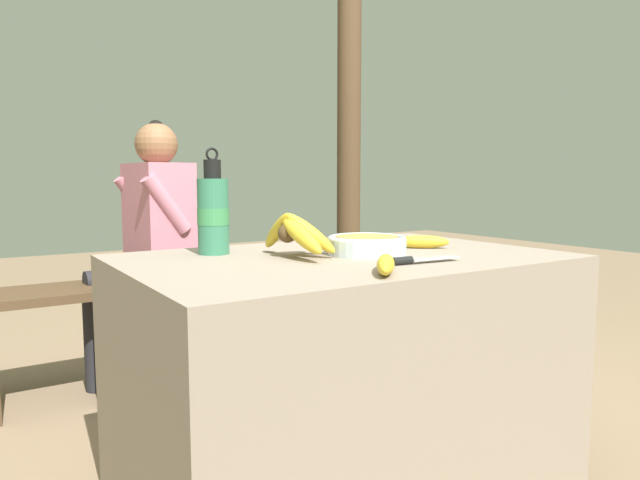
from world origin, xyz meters
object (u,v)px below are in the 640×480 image
(serving_bowl, at_px, (367,244))
(support_post_far, at_px, (349,135))
(banana_bunch_ripe, at_px, (297,233))
(knife, at_px, (416,260))
(water_bottle, at_px, (213,214))
(seated_vendor, at_px, (148,234))
(loose_banana_front, at_px, (386,264))
(wooden_bench, at_px, (201,290))
(loose_banana_side, at_px, (421,242))
(banana_bunch_green, at_px, (305,253))

(serving_bowl, relative_size, support_post_far, 0.10)
(banana_bunch_ripe, bearing_deg, knife, -54.70)
(water_bottle, relative_size, seated_vendor, 0.26)
(banana_bunch_ripe, distance_m, loose_banana_front, 0.33)
(knife, bearing_deg, wooden_bench, 95.74)
(knife, bearing_deg, support_post_far, 64.07)
(serving_bowl, height_order, loose_banana_side, serving_bowl)
(loose_banana_front, xyz_separation_m, banana_bunch_green, (0.68, 1.46, -0.18))
(loose_banana_side, xyz_separation_m, wooden_bench, (-0.26, 1.16, -0.31))
(banana_bunch_ripe, xyz_separation_m, banana_bunch_green, (0.71, 1.13, -0.23))
(seated_vendor, relative_size, support_post_far, 0.50)
(loose_banana_front, xyz_separation_m, loose_banana_side, (0.38, 0.30, 0.00))
(banana_bunch_ripe, bearing_deg, wooden_bench, 82.19)
(support_post_far, bearing_deg, water_bottle, -138.26)
(wooden_bench, height_order, banana_bunch_green, banana_bunch_green)
(water_bottle, bearing_deg, loose_banana_front, -68.91)
(banana_bunch_ripe, distance_m, loose_banana_side, 0.42)
(banana_bunch_ripe, xyz_separation_m, water_bottle, (-0.16, 0.18, 0.05))
(seated_vendor, relative_size, banana_bunch_green, 4.15)
(loose_banana_side, bearing_deg, serving_bowl, -173.31)
(wooden_bench, bearing_deg, seated_vendor, -171.61)
(banana_bunch_ripe, relative_size, seated_vendor, 0.28)
(banana_bunch_ripe, distance_m, water_bottle, 0.25)
(loose_banana_side, height_order, knife, loose_banana_side)
(knife, xyz_separation_m, wooden_bench, (-0.03, 1.39, -0.30))
(seated_vendor, bearing_deg, serving_bowl, 99.19)
(loose_banana_side, distance_m, banana_bunch_green, 1.21)
(serving_bowl, bearing_deg, banana_bunch_ripe, 162.89)
(wooden_bench, height_order, support_post_far, support_post_far)
(banana_bunch_green, bearing_deg, loose_banana_front, -114.87)
(serving_bowl, height_order, water_bottle, water_bottle)
(loose_banana_side, bearing_deg, loose_banana_front, -141.86)
(banana_bunch_ripe, bearing_deg, support_post_far, 49.87)
(support_post_far, bearing_deg, wooden_bench, -168.46)
(water_bottle, xyz_separation_m, seated_vendor, (0.08, 0.91, -0.14))
(banana_bunch_ripe, bearing_deg, water_bottle, 132.17)
(wooden_bench, bearing_deg, knife, -88.72)
(water_bottle, xyz_separation_m, loose_banana_side, (0.58, -0.21, -0.09))
(loose_banana_front, relative_size, banana_bunch_green, 0.64)
(seated_vendor, bearing_deg, wooden_bench, -175.93)
(loose_banana_front, height_order, banana_bunch_green, loose_banana_front)
(water_bottle, distance_m, loose_banana_side, 0.62)
(wooden_bench, relative_size, support_post_far, 0.84)
(banana_bunch_ripe, relative_size, support_post_far, 0.14)
(knife, relative_size, wooden_bench, 0.11)
(knife, height_order, wooden_bench, knife)
(support_post_far, bearing_deg, banana_bunch_ripe, -130.13)
(water_bottle, distance_m, seated_vendor, 0.92)
(banana_bunch_ripe, distance_m, banana_bunch_green, 1.35)
(banana_bunch_ripe, bearing_deg, loose_banana_front, -84.28)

